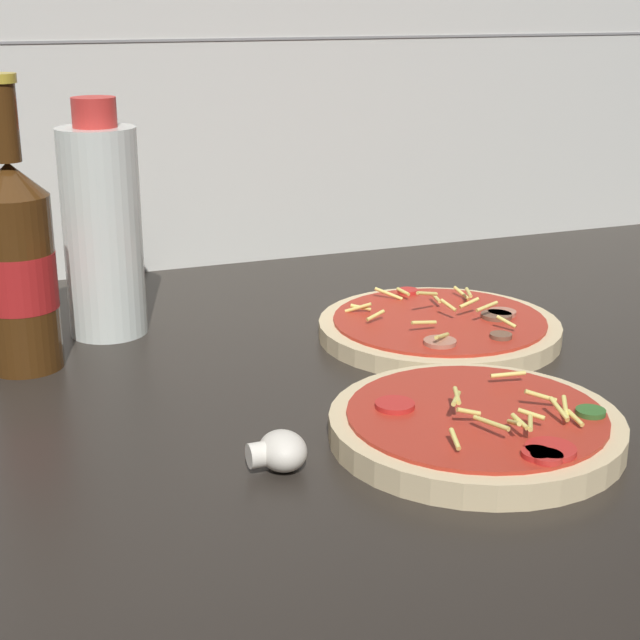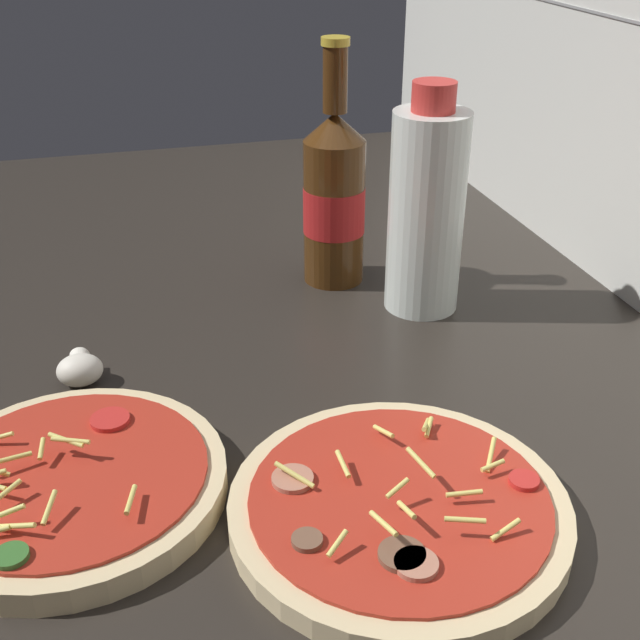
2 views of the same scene
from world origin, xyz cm
name	(u,v)px [view 1 (image 1 of 2)]	position (x,y,z in cm)	size (l,w,h in cm)	color
counter_slab	(334,408)	(0.00, 0.00, 1.25)	(160.00, 90.00, 2.50)	#28231E
tile_backsplash	(191,40)	(0.00, 45.50, 30.00)	(160.00, 1.13, 60.00)	silver
pizza_near	(476,426)	(6.79, -12.20, 3.64)	(22.50, 22.50, 4.02)	beige
pizza_far	(439,328)	(15.29, 9.96, 3.51)	(23.95, 23.95, 4.70)	beige
beer_bottle	(17,264)	(-23.77, 16.36, 12.26)	(6.74, 6.74, 26.24)	#47280F
oil_bottle	(102,228)	(-15.08, 23.49, 13.24)	(7.68, 7.68, 23.35)	silver
mushroom_left	(280,451)	(-8.77, -11.45, 3.92)	(4.27, 4.07, 2.85)	white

